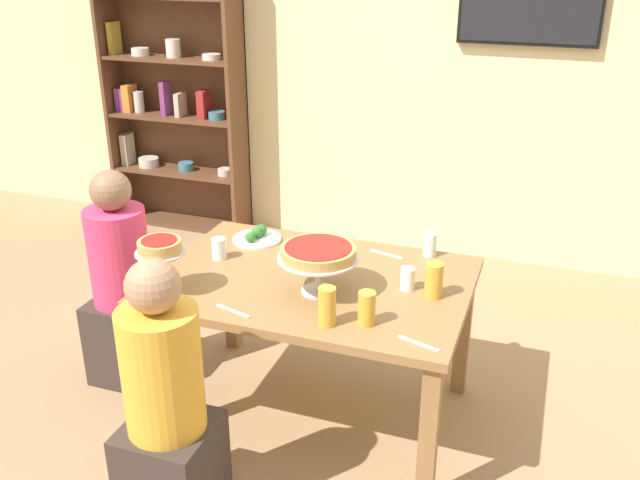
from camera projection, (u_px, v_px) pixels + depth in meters
ground_plane at (313, 412)px, 3.46m from camera, size 12.00×12.00×0.00m
rear_partition at (422, 58)px, 4.80m from camera, size 8.00×0.12×2.80m
dining_table at (313, 297)px, 3.20m from camera, size 1.41×0.99×0.74m
bookshelf at (173, 84)px, 5.33m from camera, size 1.10×0.30×2.21m
television at (530, 5)px, 4.36m from camera, size 0.88×0.05×0.50m
diner_near_left at (167, 417)px, 2.64m from camera, size 0.34×0.34×1.15m
diner_head_west at (123, 293)px, 3.56m from camera, size 0.34×0.34×1.15m
deep_dish_pizza_stand at (318, 255)px, 2.97m from camera, size 0.35×0.35×0.22m
personal_pizza_stand at (160, 253)px, 2.96m from camera, size 0.22×0.22×0.25m
salad_plate_near_diner at (257, 237)px, 3.55m from camera, size 0.25×0.25×0.07m
salad_plate_far_diner at (310, 256)px, 3.35m from camera, size 0.22×0.22×0.07m
beer_glass_amber_tall at (434, 280)px, 2.97m from camera, size 0.08×0.08×0.16m
beer_glass_amber_short at (327, 306)px, 2.75m from camera, size 0.07×0.07×0.16m
beer_glass_amber_spare at (367, 308)px, 2.76m from camera, size 0.07×0.07×0.14m
water_glass_clear_near at (430, 245)px, 3.37m from camera, size 0.06×0.06×0.12m
water_glass_clear_far at (219, 249)px, 3.34m from camera, size 0.07×0.07×0.10m
water_glass_clear_spare at (407, 279)px, 3.05m from camera, size 0.06×0.06×0.10m
cutlery_fork_near at (387, 254)px, 3.40m from camera, size 0.18×0.06×0.00m
cutlery_knife_near at (233, 311)px, 2.88m from camera, size 0.18×0.07×0.00m
cutlery_fork_far at (419, 343)px, 2.65m from camera, size 0.18×0.07×0.00m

